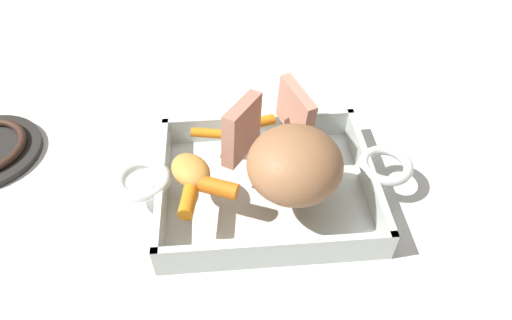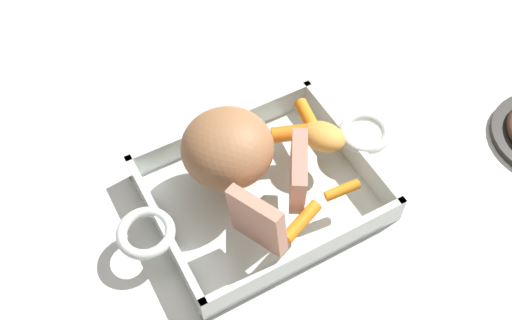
% 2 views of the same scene
% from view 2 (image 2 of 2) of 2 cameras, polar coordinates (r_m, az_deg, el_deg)
% --- Properties ---
extents(ground_plane, '(2.31, 2.31, 0.00)m').
position_cam_2_polar(ground_plane, '(0.83, 0.53, -3.66)').
color(ground_plane, white).
extents(roasting_dish, '(0.42, 0.25, 0.05)m').
position_cam_2_polar(roasting_dish, '(0.82, 0.54, -2.99)').
color(roasting_dish, silver).
rests_on(roasting_dish, ground_plane).
extents(pork_roast, '(0.15, 0.15, 0.09)m').
position_cam_2_polar(pork_roast, '(0.76, -2.81, 1.21)').
color(pork_roast, '#9D6A45').
rests_on(pork_roast, roasting_dish).
extents(roast_slice_outer, '(0.05, 0.09, 0.09)m').
position_cam_2_polar(roast_slice_outer, '(0.71, 0.10, -5.93)').
color(roast_slice_outer, tan).
rests_on(roast_slice_outer, roasting_dish).
extents(roast_slice_thick, '(0.06, 0.09, 0.09)m').
position_cam_2_polar(roast_slice_thick, '(0.75, 4.12, -1.17)').
color(roast_slice_thick, tan).
rests_on(roast_slice_thick, roasting_dish).
extents(baby_carrot_short, '(0.05, 0.02, 0.02)m').
position_cam_2_polar(baby_carrot_short, '(0.78, 8.38, -2.91)').
color(baby_carrot_short, orange).
rests_on(baby_carrot_short, roasting_dish).
extents(baby_carrot_southwest, '(0.06, 0.04, 0.02)m').
position_cam_2_polar(baby_carrot_southwest, '(0.82, 3.28, 2.61)').
color(baby_carrot_southwest, orange).
rests_on(baby_carrot_southwest, roasting_dish).
extents(baby_carrot_northwest, '(0.06, 0.04, 0.02)m').
position_cam_2_polar(baby_carrot_northwest, '(0.75, 4.46, -5.97)').
color(baby_carrot_northwest, orange).
rests_on(baby_carrot_northwest, roasting_dish).
extents(baby_carrot_southeast, '(0.03, 0.05, 0.02)m').
position_cam_2_polar(baby_carrot_southeast, '(0.84, 4.97, 4.31)').
color(baby_carrot_southeast, orange).
rests_on(baby_carrot_southeast, roasting_dish).
extents(potato_corner, '(0.07, 0.08, 0.03)m').
position_cam_2_polar(potato_corner, '(0.82, 6.57, 2.29)').
color(potato_corner, gold).
rests_on(potato_corner, roasting_dish).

